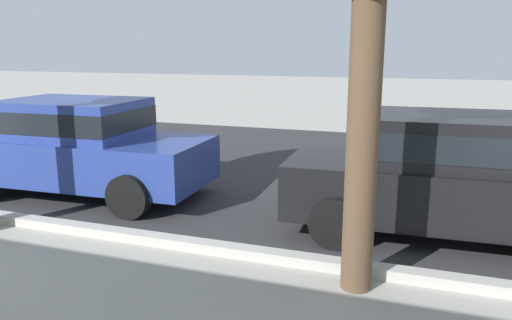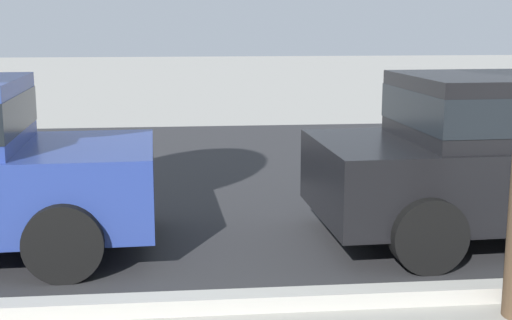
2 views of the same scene
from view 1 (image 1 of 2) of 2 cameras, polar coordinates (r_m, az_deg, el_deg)
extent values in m
cube|color=#2D2D30|center=(11.65, -13.07, 0.72)|extent=(60.00, 9.00, 0.01)
cylinder|color=brown|center=(4.78, 12.19, 2.96)|extent=(0.31, 0.31, 3.14)
cube|color=navy|center=(8.56, -19.19, 0.22)|extent=(4.16, 1.86, 0.70)
cube|color=navy|center=(8.54, -20.32, 4.54)|extent=(2.19, 1.65, 0.60)
cube|color=black|center=(8.54, -20.32, 4.54)|extent=(2.20, 1.66, 0.33)
cylinder|color=black|center=(8.66, -8.57, -1.05)|extent=(0.65, 0.24, 0.64)
cylinder|color=black|center=(7.22, -14.41, -4.09)|extent=(0.65, 0.24, 0.64)
cylinder|color=black|center=(10.08, -22.36, 0.08)|extent=(0.65, 0.24, 0.64)
cube|color=black|center=(6.75, 21.56, -3.20)|extent=(4.16, 1.86, 0.70)
cube|color=black|center=(6.60, 20.72, 2.32)|extent=(2.19, 1.65, 0.60)
cube|color=black|center=(6.60, 20.72, 2.32)|extent=(2.20, 1.66, 0.33)
cylinder|color=black|center=(7.66, 10.96, -2.96)|extent=(0.65, 0.24, 0.64)
cylinder|color=black|center=(6.05, 9.14, -7.15)|extent=(0.65, 0.24, 0.64)
camera|label=2|loc=(2.97, -66.26, -0.85)|focal=49.81mm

